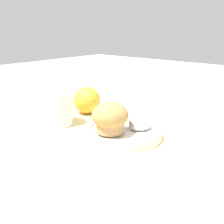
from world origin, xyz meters
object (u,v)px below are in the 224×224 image
(muffin, at_px, (110,117))
(juice_glass, at_px, (58,109))
(butter_knife, at_px, (112,122))
(orange_fruit, at_px, (87,100))

(muffin, xyz_separation_m, juice_glass, (-0.02, 0.18, -0.01))
(juice_glass, bearing_deg, butter_knife, -63.30)
(muffin, bearing_deg, butter_knife, 35.16)
(orange_fruit, xyz_separation_m, juice_glass, (-0.12, -0.01, 0.00))
(butter_knife, bearing_deg, orange_fruit, 46.85)
(butter_knife, height_order, orange_fruit, orange_fruit)
(muffin, relative_size, butter_knife, 0.56)
(muffin, distance_m, juice_glass, 0.18)
(juice_glass, bearing_deg, orange_fruit, 4.93)
(muffin, relative_size, juice_glass, 0.97)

